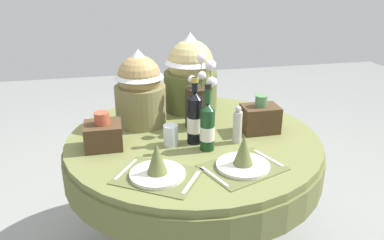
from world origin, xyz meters
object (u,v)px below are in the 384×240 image
at_px(wine_bottle_right, 207,126).
at_px(woven_basket_side_right, 260,118).
at_px(place_setting_left, 157,167).
at_px(dining_table, 193,158).
at_px(wine_bottle_left, 195,118).
at_px(place_setting_right, 243,159).
at_px(gift_tub_back_centre, 190,70).
at_px(woven_basket_side_left, 103,134).
at_px(flower_vase, 198,102).
at_px(tumbler_near_left, 171,135).
at_px(gift_tub_back_left, 140,85).
at_px(pepper_mill, 237,126).

distance_m(wine_bottle_right, woven_basket_side_right, 0.37).
bearing_deg(wine_bottle_right, place_setting_left, -142.04).
xyz_separation_m(dining_table, wine_bottle_left, (-0.01, -0.07, 0.26)).
bearing_deg(wine_bottle_left, place_setting_right, -63.28).
relative_size(wine_bottle_left, gift_tub_back_centre, 0.73).
bearing_deg(woven_basket_side_left, wine_bottle_left, -4.97).
distance_m(flower_vase, wine_bottle_right, 0.28).
distance_m(place_setting_left, woven_basket_side_left, 0.41).
height_order(place_setting_right, tumbler_near_left, place_setting_right).
bearing_deg(place_setting_left, woven_basket_side_right, 31.40).
distance_m(dining_table, place_setting_right, 0.44).
xyz_separation_m(gift_tub_back_left, woven_basket_side_left, (-0.21, -0.27, -0.16)).
height_order(pepper_mill, gift_tub_back_left, gift_tub_back_left).
bearing_deg(gift_tub_back_left, gift_tub_back_centre, 29.17).
relative_size(place_setting_left, place_setting_right, 1.04).
bearing_deg(dining_table, wine_bottle_right, -78.07).
bearing_deg(wine_bottle_right, pepper_mill, 15.44).
xyz_separation_m(dining_table, flower_vase, (0.05, 0.12, 0.27)).
xyz_separation_m(wine_bottle_left, tumbler_near_left, (-0.12, -0.01, -0.08)).
bearing_deg(place_setting_right, wine_bottle_right, 117.41).
height_order(dining_table, wine_bottle_left, wine_bottle_left).
distance_m(place_setting_right, tumbler_near_left, 0.41).
bearing_deg(dining_table, woven_basket_side_right, -0.89).
distance_m(wine_bottle_left, gift_tub_back_centre, 0.51).
bearing_deg(dining_table, wine_bottle_left, -96.57).
height_order(tumbler_near_left, woven_basket_side_left, woven_basket_side_left).
bearing_deg(gift_tub_back_left, flower_vase, -21.62).
relative_size(wine_bottle_right, woven_basket_side_left, 1.82).
bearing_deg(place_setting_left, wine_bottle_left, 52.89).
xyz_separation_m(wine_bottle_right, pepper_mill, (0.17, 0.05, -0.03)).
height_order(flower_vase, woven_basket_side_left, flower_vase).
relative_size(wine_bottle_left, wine_bottle_right, 1.02).
bearing_deg(woven_basket_side_left, wine_bottle_right, -14.75).
relative_size(place_setting_right, flower_vase, 1.01).
bearing_deg(tumbler_near_left, dining_table, 30.53).
relative_size(tumbler_near_left, woven_basket_side_right, 0.52).
height_order(flower_vase, tumbler_near_left, flower_vase).
xyz_separation_m(wine_bottle_left, wine_bottle_right, (0.04, -0.09, -0.01)).
bearing_deg(gift_tub_back_centre, flower_vase, -93.65).
height_order(wine_bottle_right, gift_tub_back_left, gift_tub_back_left).
height_order(place_setting_left, wine_bottle_right, wine_bottle_right).
height_order(place_setting_right, pepper_mill, pepper_mill).
height_order(dining_table, gift_tub_back_centre, gift_tub_back_centre).
distance_m(place_setting_right, pepper_mill, 0.27).
xyz_separation_m(dining_table, gift_tub_back_centre, (0.07, 0.42, 0.37)).
height_order(wine_bottle_left, pepper_mill, wine_bottle_left).
distance_m(place_setting_left, wine_bottle_right, 0.35).
height_order(wine_bottle_left, gift_tub_back_centre, gift_tub_back_centre).
bearing_deg(wine_bottle_right, dining_table, 101.93).
relative_size(wine_bottle_right, gift_tub_back_left, 0.79).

